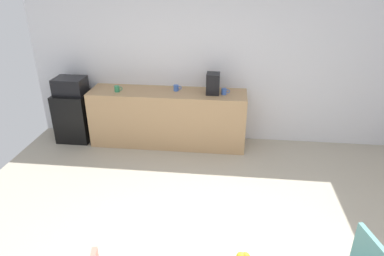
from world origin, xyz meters
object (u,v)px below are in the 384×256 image
mug_white (176,88)px  mug_green (224,91)px  mini_fridge (75,116)px  mug_red (117,89)px  coffee_maker (213,84)px  microwave (70,86)px

mug_white → mug_green: (0.76, -0.09, 0.00)m
mini_fridge → mug_white: size_ratio=6.29×
mug_red → mug_green: bearing=2.1°
mug_green → coffee_maker: size_ratio=0.40×
microwave → coffee_maker: (2.31, 0.00, 0.12)m
mug_green → mug_red: size_ratio=1.00×
mug_green → mug_red: 1.67m
mug_white → mug_green: same height
mini_fridge → mug_green: (2.49, -0.03, 0.54)m
mini_fridge → mug_white: bearing=2.0°
mug_white → coffee_maker: size_ratio=0.40×
mini_fridge → coffee_maker: size_ratio=2.54×
mini_fridge → mug_green: bearing=-0.6°
mug_red → microwave: bearing=173.9°
mini_fridge → mug_white: (1.73, 0.06, 0.54)m
mini_fridge → mug_green: size_ratio=6.29×
mini_fridge → coffee_maker: 2.40m
mini_fridge → mug_white: mug_white is taller
microwave → mug_red: (0.81, -0.09, 0.01)m
mini_fridge → mug_red: bearing=-6.1°
mug_green → mug_red: (-1.67, -0.06, 0.00)m
mug_green → coffee_maker: coffee_maker is taller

